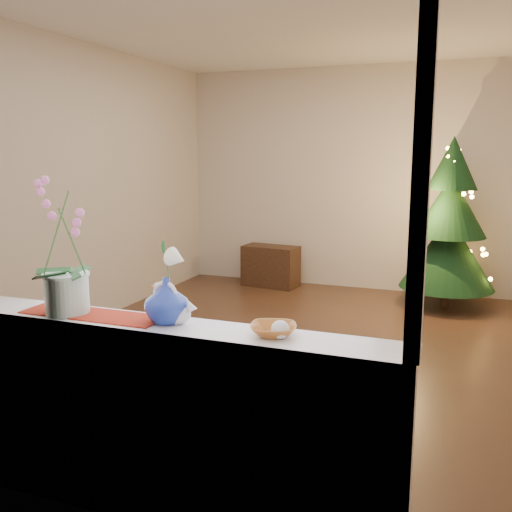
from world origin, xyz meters
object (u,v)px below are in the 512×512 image
Objects in this scene: blue_vase at (167,297)px; paperweight at (280,330)px; swan at (174,304)px; side_table at (271,266)px; orchid_pot at (64,246)px; xmas_tree at (450,223)px; amber_dish at (273,331)px.

blue_vase reaches higher than paperweight.
side_table is (-1.13, 4.53, -0.75)m from swan.
xmas_tree is at bearing 70.45° from orchid_pot.
xmas_tree is 2.24m from side_table.
orchid_pot is at bearing 173.18° from swan.
blue_vase is at bearing 168.87° from swan.
blue_vase is at bearing -103.43° from xmas_tree.
swan is at bearing 3.63° from orchid_pot.
amber_dish is at bearing 142.48° from paperweight.
orchid_pot is at bearing -179.96° from paperweight.
amber_dish is 0.09× the size of xmas_tree.
orchid_pot reaches higher than paperweight.
paperweight is at bearing -14.32° from swan.
xmas_tree reaches higher than blue_vase.
xmas_tree is at bearing 0.54° from side_table.
paperweight is 0.05m from amber_dish.
orchid_pot is 1.06m from amber_dish.
amber_dish is at bearing 1.79° from orchid_pot.
xmas_tree is at bearing 83.62° from paperweight.
blue_vase is 0.55m from paperweight.
side_table is (-1.10, 4.53, -0.78)m from blue_vase.
paperweight is 4.90m from side_table.
swan reaches higher than side_table.
orchid_pot is at bearing -75.88° from side_table.
orchid_pot is at bearing -178.21° from amber_dish.
side_table is at bearing 97.27° from orchid_pot.
paperweight is (0.50, -0.03, -0.05)m from swan.
paperweight is at bearing -96.38° from xmas_tree.
xmas_tree is at bearing 76.57° from blue_vase.
orchid_pot is 0.93× the size of side_table.
xmas_tree reaches higher than amber_dish.
side_table is (-2.12, 0.23, -0.67)m from xmas_tree.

